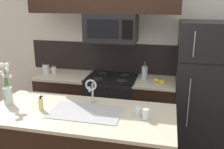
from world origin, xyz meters
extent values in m
cube|color=silver|center=(0.30, 1.28, 1.30)|extent=(5.20, 0.10, 2.60)
cube|color=black|center=(0.00, 1.22, 1.15)|extent=(2.92, 0.01, 0.48)
cube|color=black|center=(-0.78, 0.90, 0.44)|extent=(0.80, 0.62, 0.88)
cube|color=beige|center=(-0.78, 0.90, 0.89)|extent=(0.83, 0.65, 0.03)
cube|color=black|center=(0.67, 0.90, 0.44)|extent=(0.57, 0.62, 0.88)
cube|color=beige|center=(0.67, 0.90, 0.89)|extent=(0.60, 0.65, 0.03)
cube|color=black|center=(0.00, 0.90, 0.46)|extent=(0.76, 0.62, 0.91)
cube|color=black|center=(0.00, 0.90, 0.92)|extent=(0.76, 0.62, 0.01)
cylinder|color=black|center=(-0.18, 0.76, 0.93)|extent=(0.15, 0.15, 0.01)
cylinder|color=black|center=(0.18, 0.76, 0.93)|extent=(0.15, 0.15, 0.01)
cylinder|color=black|center=(-0.18, 1.04, 0.93)|extent=(0.15, 0.15, 0.01)
cylinder|color=black|center=(0.18, 1.04, 0.93)|extent=(0.15, 0.15, 0.01)
cylinder|color=black|center=(-0.27, 0.58, 0.85)|extent=(0.03, 0.02, 0.03)
cylinder|color=black|center=(-0.14, 0.58, 0.85)|extent=(0.03, 0.02, 0.03)
cylinder|color=black|center=(0.00, 0.58, 0.85)|extent=(0.03, 0.02, 0.03)
cylinder|color=black|center=(0.14, 0.58, 0.85)|extent=(0.03, 0.02, 0.03)
cylinder|color=black|center=(0.27, 0.58, 0.85)|extent=(0.03, 0.02, 0.03)
cube|color=black|center=(0.00, 0.88, 1.67)|extent=(0.74, 0.40, 0.40)
cube|color=black|center=(-0.07, 0.68, 1.67)|extent=(0.45, 0.00, 0.26)
cube|color=black|center=(0.27, 0.68, 1.67)|extent=(0.15, 0.00, 0.26)
cube|color=black|center=(1.39, 0.92, 0.89)|extent=(0.88, 0.72, 1.78)
cube|color=black|center=(1.39, 0.56, 1.29)|extent=(0.84, 0.00, 0.01)
cylinder|color=#99999E|center=(1.13, 0.54, 1.53)|extent=(0.01, 0.01, 0.32)
cylinder|color=#99999E|center=(1.13, 0.54, 0.75)|extent=(0.01, 0.01, 0.68)
cylinder|color=silver|center=(-1.08, 0.87, 0.99)|extent=(0.11, 0.11, 0.16)
cylinder|color=black|center=(-1.08, 0.87, 1.08)|extent=(0.11, 0.11, 0.02)
cylinder|color=silver|center=(-0.97, 0.93, 0.97)|extent=(0.08, 0.08, 0.11)
cylinder|color=#4C331E|center=(-0.97, 0.93, 1.03)|extent=(0.08, 0.08, 0.01)
ellipsoid|color=yellow|center=(0.72, 0.83, 0.93)|extent=(0.16, 0.13, 0.07)
ellipsoid|color=yellow|center=(0.73, 0.85, 0.93)|extent=(0.17, 0.11, 0.06)
ellipsoid|color=yellow|center=(0.73, 0.83, 0.93)|extent=(0.18, 0.05, 0.07)
ellipsoid|color=yellow|center=(0.74, 0.85, 0.93)|extent=(0.18, 0.06, 0.06)
ellipsoid|color=yellow|center=(0.74, 0.83, 0.93)|extent=(0.17, 0.10, 0.06)
ellipsoid|color=yellow|center=(0.75, 0.85, 0.93)|extent=(0.16, 0.14, 0.07)
cylinder|color=brown|center=(0.73, 0.84, 0.96)|extent=(0.02, 0.02, 0.03)
cylinder|color=silver|center=(0.49, 0.96, 1.00)|extent=(0.09, 0.09, 0.18)
cylinder|color=#A3A3AA|center=(0.49, 0.96, 1.10)|extent=(0.08, 0.08, 0.02)
cylinder|color=#A3A3AA|center=(0.49, 0.96, 1.14)|extent=(0.01, 0.01, 0.05)
sphere|color=#A3A3AA|center=(0.49, 0.96, 1.17)|extent=(0.02, 0.02, 0.02)
cube|color=beige|center=(-0.06, -0.35, 0.89)|extent=(2.01, 0.89, 0.03)
cube|color=#ADAFB5|center=(0.01, -0.35, 0.91)|extent=(0.76, 0.44, 0.01)
cube|color=#ADAFB5|center=(-0.17, -0.35, 0.84)|extent=(0.30, 0.33, 0.15)
cube|color=#ADAFB5|center=(0.18, -0.35, 0.84)|extent=(0.30, 0.33, 0.15)
cylinder|color=#B7BABF|center=(0.01, -0.09, 0.92)|extent=(0.04, 0.04, 0.02)
cylinder|color=#B7BABF|center=(0.01, -0.09, 1.04)|extent=(0.02, 0.02, 0.22)
torus|color=#B7BABF|center=(0.01, -0.14, 1.15)|extent=(0.13, 0.02, 0.13)
cylinder|color=#B7BABF|center=(0.01, -0.20, 1.12)|extent=(0.02, 0.02, 0.06)
cube|color=#B7BABF|center=(0.04, -0.09, 0.95)|extent=(0.07, 0.01, 0.01)
cylinder|color=#DBCC75|center=(-0.48, -0.39, 0.98)|extent=(0.05, 0.05, 0.13)
cylinder|color=black|center=(-0.48, -0.39, 1.05)|extent=(0.02, 0.02, 0.02)
cube|color=black|center=(-0.47, -0.39, 1.07)|extent=(0.03, 0.01, 0.01)
cylinder|color=silver|center=(0.56, -0.30, 0.96)|extent=(0.07, 0.07, 0.11)
cylinder|color=silver|center=(0.65, -0.37, 0.97)|extent=(0.06, 0.06, 0.11)
cylinder|color=silver|center=(-0.92, -0.34, 1.01)|extent=(0.10, 0.10, 0.20)
cylinder|color=silver|center=(-0.92, -0.34, 0.95)|extent=(0.09, 0.09, 0.06)
cylinder|color=#386B2D|center=(-0.92, -0.37, 1.14)|extent=(0.01, 0.06, 0.33)
sphere|color=white|center=(-0.92, -0.40, 1.30)|extent=(0.04, 0.04, 0.04)
cylinder|color=#386B2D|center=(-0.93, -0.33, 1.11)|extent=(0.03, 0.02, 0.27)
sphere|color=white|center=(-0.95, -0.32, 1.24)|extent=(0.05, 0.05, 0.05)
cylinder|color=#386B2D|center=(-0.93, -0.31, 1.14)|extent=(0.03, 0.06, 0.33)
sphere|color=white|center=(-0.94, -0.29, 1.30)|extent=(0.06, 0.06, 0.06)
cylinder|color=#386B2D|center=(-0.94, -0.33, 1.17)|extent=(0.05, 0.02, 0.39)
sphere|color=white|center=(-0.96, -0.32, 1.36)|extent=(0.06, 0.06, 0.06)
cylinder|color=#386B2D|center=(-0.94, -0.29, 1.16)|extent=(0.04, 0.10, 0.37)
sphere|color=white|center=(-0.96, -0.24, 1.35)|extent=(0.06, 0.06, 0.06)
cylinder|color=#386B2D|center=(-0.90, -0.33, 1.11)|extent=(0.05, 0.03, 0.27)
sphere|color=white|center=(-0.88, -0.31, 1.24)|extent=(0.04, 0.04, 0.04)
camera|label=1|loc=(0.83, -2.64, 2.07)|focal=40.00mm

